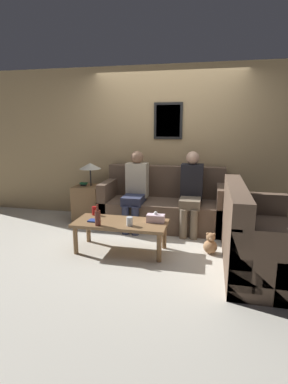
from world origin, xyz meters
name	(u,v)px	position (x,y,z in m)	size (l,w,h in m)	color
ground_plane	(158,236)	(0.00, 0.00, 0.00)	(16.00, 16.00, 0.00)	beige
wall_back	(168,145)	(0.00, 0.94, 1.30)	(9.00, 0.08, 2.60)	tan
couch_main	(163,206)	(0.00, 0.50, 0.33)	(1.96, 0.83, 0.96)	brown
couch_side	(257,240)	(1.29, -0.74, 0.33)	(0.83, 1.64, 0.96)	brown
coffee_table	(121,226)	(-0.39, -0.64, 0.35)	(1.21, 0.54, 0.40)	olive
side_table_with_lamp	(89,200)	(-1.30, 0.47, 0.37)	(0.46, 0.45, 1.01)	olive
wine_bottle	(98,217)	(-0.62, -0.84, 0.51)	(0.07, 0.07, 0.27)	#562319
drinking_glass	(130,221)	(-0.23, -0.76, 0.46)	(0.08, 0.08, 0.11)	silver
book_stack	(94,221)	(-0.74, -0.69, 0.41)	(0.14, 0.13, 0.02)	navy
soda_can	(94,211)	(-0.83, -0.43, 0.46)	(0.07, 0.07, 0.12)	red
tissue_box	(156,218)	(0.06, -0.55, 0.46)	(0.23, 0.12, 0.15)	silver
person_left	(136,187)	(-0.42, 0.31, 0.66)	(0.34, 0.62, 1.23)	#2D334C
person_right	(191,189)	(0.45, 0.33, 0.67)	(0.34, 0.62, 1.24)	#756651
teddy_bear	(210,244)	(0.77, -0.47, 0.12)	(0.18, 0.18, 0.28)	#A87A51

